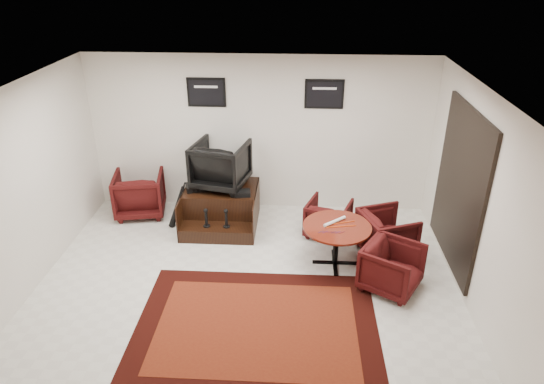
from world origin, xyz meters
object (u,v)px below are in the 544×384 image
at_px(meeting_table, 337,231).
at_px(table_chair_back, 328,217).
at_px(armchair_side, 139,192).
at_px(table_chair_corner, 392,266).
at_px(shine_podium, 222,207).
at_px(table_chair_window, 387,231).
at_px(shine_chair, 221,162).

relative_size(meeting_table, table_chair_back, 1.47).
distance_m(armchair_side, table_chair_corner, 4.62).
bearing_deg(table_chair_back, meeting_table, 114.96).
height_order(armchair_side, meeting_table, armchair_side).
bearing_deg(shine_podium, meeting_table, -31.49).
xyz_separation_m(table_chair_back, table_chair_window, (0.89, -0.49, 0.04)).
bearing_deg(armchair_side, table_chair_back, 160.00).
relative_size(shine_chair, table_chair_corner, 1.17).
xyz_separation_m(table_chair_back, table_chair_corner, (0.81, -1.41, 0.03)).
xyz_separation_m(meeting_table, table_chair_window, (0.81, 0.37, -0.19)).
xyz_separation_m(shine_chair, table_chair_back, (1.84, -0.45, -0.74)).
relative_size(armchair_side, table_chair_back, 1.26).
relative_size(armchair_side, table_chair_corner, 1.15).
xyz_separation_m(shine_chair, meeting_table, (1.91, -1.31, -0.51)).
relative_size(shine_podium, armchair_side, 1.48).
distance_m(shine_podium, table_chair_corner, 3.17).
bearing_deg(shine_podium, table_chair_corner, -33.11).
bearing_deg(table_chair_back, table_chair_corner, 140.11).
bearing_deg(shine_chair, shine_podium, 102.64).
distance_m(shine_chair, table_chair_corner, 3.32).
height_order(shine_chair, table_chair_corner, shine_chair).
height_order(shine_podium, armchair_side, armchair_side).
bearing_deg(table_chair_window, meeting_table, 93.68).
xyz_separation_m(shine_chair, armchair_side, (-1.52, 0.11, -0.65)).
bearing_deg(table_chair_window, armchair_side, 55.47).
bearing_deg(meeting_table, shine_chair, 145.64).
bearing_deg(table_chair_window, table_chair_back, 40.67).
xyz_separation_m(meeting_table, table_chair_back, (-0.07, 0.85, -0.24)).
bearing_deg(table_chair_corner, armchair_side, 95.83).
distance_m(shine_podium, armchair_side, 1.54).
distance_m(armchair_side, table_chair_back, 3.41).
bearing_deg(shine_podium, armchair_side, 170.62).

